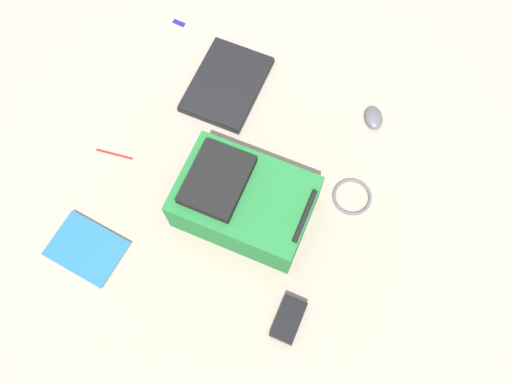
# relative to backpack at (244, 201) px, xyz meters

# --- Properties ---
(ground_plane) EXTENTS (3.90, 3.90, 0.00)m
(ground_plane) POSITION_rel_backpack_xyz_m (-0.11, 0.00, -0.09)
(ground_plane) COLOR gray
(backpack) EXTENTS (0.31, 0.43, 0.21)m
(backpack) POSITION_rel_backpack_xyz_m (0.00, 0.00, 0.00)
(backpack) COLOR #1E662D
(backpack) RESTS_ON ground_plane
(laptop) EXTENTS (0.35, 0.26, 0.03)m
(laptop) POSITION_rel_backpack_xyz_m (-0.43, -0.23, -0.08)
(laptop) COLOR black
(laptop) RESTS_ON ground_plane
(book_blue) EXTENTS (0.20, 0.26, 0.02)m
(book_blue) POSITION_rel_backpack_xyz_m (0.30, -0.44, -0.08)
(book_blue) COLOR silver
(book_blue) RESTS_ON ground_plane
(computer_mouse) EXTENTS (0.11, 0.10, 0.04)m
(computer_mouse) POSITION_rel_backpack_xyz_m (-0.48, 0.31, -0.08)
(computer_mouse) COLOR #4C4C51
(computer_mouse) RESTS_ON ground_plane
(cable_coil) EXTENTS (0.13, 0.13, 0.01)m
(cable_coil) POSITION_rel_backpack_xyz_m (-0.17, 0.32, -0.09)
(cable_coil) COLOR #4C4C51
(cable_coil) RESTS_ON ground_plane
(power_brick) EXTENTS (0.14, 0.08, 0.03)m
(power_brick) POSITION_rel_backpack_xyz_m (0.29, 0.25, -0.08)
(power_brick) COLOR black
(power_brick) RESTS_ON ground_plane
(pen_black) EXTENTS (0.02, 0.13, 0.01)m
(pen_black) POSITION_rel_backpack_xyz_m (-0.04, -0.50, -0.09)
(pen_black) COLOR red
(pen_black) RESTS_ON ground_plane
(usb_stick) EXTENTS (0.02, 0.05, 0.01)m
(usb_stick) POSITION_rel_backpack_xyz_m (-0.64, -0.51, -0.09)
(usb_stick) COLOR #191999
(usb_stick) RESTS_ON ground_plane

